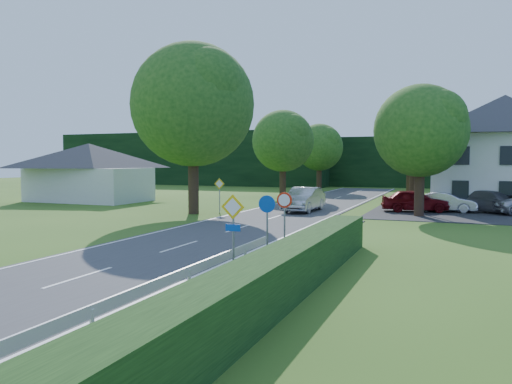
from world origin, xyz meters
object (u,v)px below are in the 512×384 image
at_px(streetlight, 415,149).
at_px(motorcycle, 309,198).
at_px(parked_car_red, 415,200).
at_px(parked_car_silver_a, 446,202).
at_px(parasol, 458,196).
at_px(moving_car, 304,199).
at_px(parked_car_grey, 493,202).

distance_m(streetlight, motorcycle, 10.17).
xyz_separation_m(parked_car_red, parked_car_silver_a, (2.04, 0.75, -0.10)).
height_order(motorcycle, parasol, parasol).
height_order(moving_car, parked_car_grey, moving_car).
bearing_deg(moving_car, motorcycle, 103.34).
distance_m(parked_car_red, parasol, 4.63).
bearing_deg(motorcycle, parked_car_silver_a, 10.71).
height_order(streetlight, parked_car_silver_a, streetlight).
relative_size(motorcycle, parked_car_red, 0.41).
bearing_deg(parked_car_grey, moving_car, 138.94).
bearing_deg(parked_car_silver_a, parked_car_red, 112.23).
bearing_deg(parked_car_red, moving_car, 98.16).
relative_size(streetlight, parked_car_silver_a, 1.91).
xyz_separation_m(parked_car_silver_a, parked_car_grey, (3.05, 0.40, 0.08)).
distance_m(parked_car_red, parked_car_grey, 5.22).
distance_m(moving_car, parasol, 12.07).
bearing_deg(parked_car_silver_a, parasol, -13.74).
xyz_separation_m(parked_car_red, parked_car_grey, (5.09, 1.16, -0.02)).
distance_m(parked_car_red, parked_car_silver_a, 2.18).
bearing_deg(parked_car_silver_a, motorcycle, 80.61).
bearing_deg(parked_car_red, streetlight, 169.61).
bearing_deg(parasol, parked_car_red, -128.01).
height_order(moving_car, parked_car_red, moving_car).
relative_size(streetlight, parked_car_red, 1.73).
distance_m(streetlight, parasol, 6.35).
bearing_deg(moving_car, parked_car_red, 21.83).
bearing_deg(streetlight, moving_car, -165.48).
height_order(streetlight, parked_car_red, streetlight).
xyz_separation_m(motorcycle, parked_car_silver_a, (10.62, -2.13, 0.19)).
relative_size(motorcycle, parked_car_silver_a, 0.45).
bearing_deg(motorcycle, moving_car, -55.89).
height_order(moving_car, motorcycle, moving_car).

